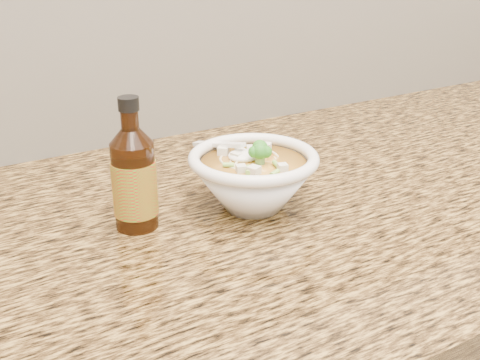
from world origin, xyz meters
TOP-DOWN VIEW (x-y plane):
  - counter_slab at (0.00, 1.68)m, footprint 4.00×0.68m
  - soup_bowl at (-0.05, 1.66)m, footprint 0.17×0.19m
  - hot_sauce_bottle at (-0.20, 1.69)m, footprint 0.06×0.06m

SIDE VIEW (x-z plane):
  - counter_slab at x=0.00m, z-range 0.86..0.90m
  - soup_bowl at x=-0.05m, z-range 0.89..0.99m
  - hot_sauce_bottle at x=-0.20m, z-range 0.88..1.04m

